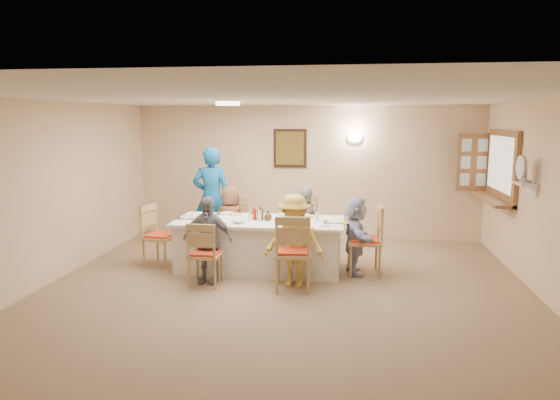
# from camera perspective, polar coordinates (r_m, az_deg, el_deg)

# --- Properties ---
(ground) EXTENTS (7.00, 7.00, 0.00)m
(ground) POSITION_cam_1_polar(r_m,az_deg,el_deg) (6.35, 0.03, -11.49)
(ground) COLOR #79654F
(room_walls) EXTENTS (7.00, 7.00, 7.00)m
(room_walls) POSITION_cam_1_polar(r_m,az_deg,el_deg) (5.98, 0.03, 2.20)
(room_walls) COLOR beige
(room_walls) RESTS_ON ground
(wall_picture) EXTENTS (0.62, 0.05, 0.72)m
(wall_picture) POSITION_cam_1_polar(r_m,az_deg,el_deg) (9.42, 1.15, 5.94)
(wall_picture) COLOR #392014
(wall_picture) RESTS_ON room_walls
(wall_sconce) EXTENTS (0.26, 0.09, 0.18)m
(wall_sconce) POSITION_cam_1_polar(r_m,az_deg,el_deg) (9.32, 8.53, 7.03)
(wall_sconce) COLOR white
(wall_sconce) RESTS_ON room_walls
(ceiling_light) EXTENTS (0.36, 0.36, 0.05)m
(ceiling_light) POSITION_cam_1_polar(r_m,az_deg,el_deg) (7.60, -5.98, 10.88)
(ceiling_light) COLOR white
(ceiling_light) RESTS_ON room_walls
(serving_hatch) EXTENTS (0.06, 1.50, 1.15)m
(serving_hatch) POSITION_cam_1_polar(r_m,az_deg,el_deg) (8.65, 24.04, 3.50)
(serving_hatch) COLOR #925C35
(serving_hatch) RESTS_ON room_walls
(hatch_sill) EXTENTS (0.30, 1.50, 0.05)m
(hatch_sill) POSITION_cam_1_polar(r_m,az_deg,el_deg) (8.68, 23.05, 0.08)
(hatch_sill) COLOR #925C35
(hatch_sill) RESTS_ON room_walls
(shutter_door) EXTENTS (0.55, 0.04, 1.00)m
(shutter_door) POSITION_cam_1_polar(r_m,az_deg,el_deg) (9.32, 21.22, 4.03)
(shutter_door) COLOR #925C35
(shutter_door) RESTS_ON room_walls
(fan_shelf) EXTENTS (0.22, 0.36, 0.03)m
(fan_shelf) POSITION_cam_1_polar(r_m,az_deg,el_deg) (7.35, 26.24, 1.67)
(fan_shelf) COLOR white
(fan_shelf) RESTS_ON room_walls
(desk_fan) EXTENTS (0.30, 0.30, 0.28)m
(desk_fan) POSITION_cam_1_polar(r_m,az_deg,el_deg) (7.33, 26.10, 2.84)
(desk_fan) COLOR #A5A5A8
(desk_fan) RESTS_ON fan_shelf
(dining_table) EXTENTS (2.50, 1.06, 0.76)m
(dining_table) POSITION_cam_1_polar(r_m,az_deg,el_deg) (7.52, -2.36, -5.14)
(dining_table) COLOR white
(dining_table) RESTS_ON ground
(chair_back_left) EXTENTS (0.49, 0.49, 0.97)m
(chair_back_left) POSITION_cam_1_polar(r_m,az_deg,el_deg) (8.37, -5.43, -2.94)
(chair_back_left) COLOR tan
(chair_back_left) RESTS_ON ground
(chair_back_right) EXTENTS (0.51, 0.51, 1.00)m
(chair_back_right) POSITION_cam_1_polar(r_m,az_deg,el_deg) (8.18, 2.79, -3.09)
(chair_back_right) COLOR tan
(chair_back_right) RESTS_ON ground
(chair_front_left) EXTENTS (0.43, 0.43, 0.90)m
(chair_front_left) POSITION_cam_1_polar(r_m,az_deg,el_deg) (6.88, -8.52, -6.01)
(chair_front_left) COLOR tan
(chair_front_left) RESTS_ON ground
(chair_front_right) EXTENTS (0.53, 0.53, 1.04)m
(chair_front_right) POSITION_cam_1_polar(r_m,az_deg,el_deg) (6.63, 1.52, -5.88)
(chair_front_right) COLOR tan
(chair_front_right) RESTS_ON ground
(chair_left_end) EXTENTS (0.54, 0.54, 0.95)m
(chair_left_end) POSITION_cam_1_polar(r_m,az_deg,el_deg) (7.91, -13.50, -3.95)
(chair_left_end) COLOR tan
(chair_left_end) RESTS_ON ground
(chair_right_end) EXTENTS (0.52, 0.52, 1.03)m
(chair_right_end) POSITION_cam_1_polar(r_m,az_deg,el_deg) (7.37, 9.61, -4.48)
(chair_right_end) COLOR tan
(chair_right_end) RESTS_ON ground
(diner_back_left) EXTENTS (0.65, 0.49, 1.17)m
(diner_back_left) POSITION_cam_1_polar(r_m,az_deg,el_deg) (8.24, -5.63, -2.43)
(diner_back_left) COLOR brown
(diner_back_left) RESTS_ON ground
(diner_back_right) EXTENTS (0.67, 0.57, 1.17)m
(diner_back_right) POSITION_cam_1_polar(r_m,az_deg,el_deg) (8.05, 2.71, -2.66)
(diner_back_right) COLOR #A1A1A8
(diner_back_right) RESTS_ON ground
(diner_front_left) EXTENTS (0.74, 0.37, 1.21)m
(diner_front_left) POSITION_cam_1_polar(r_m,az_deg,el_deg) (6.95, -8.27, -4.51)
(diner_front_left) COLOR gray
(diner_front_left) RESTS_ON ground
(diner_front_right) EXTENTS (0.94, 0.68, 1.26)m
(diner_front_right) POSITION_cam_1_polar(r_m,az_deg,el_deg) (6.72, 1.64, -4.69)
(diner_front_right) COLOR gold
(diner_front_right) RESTS_ON ground
(diner_right_end) EXTENTS (1.16, 0.65, 1.15)m
(diner_right_end) POSITION_cam_1_polar(r_m,az_deg,el_deg) (7.35, 8.61, -4.02)
(diner_right_end) COLOR #AFB4D9
(diner_right_end) RESTS_ON ground
(caregiver) EXTENTS (0.79, 0.64, 1.78)m
(caregiver) POSITION_cam_1_polar(r_m,az_deg,el_deg) (8.75, -7.81, 0.24)
(caregiver) COLOR #135FA5
(caregiver) RESTS_ON ground
(placemat_fl) EXTENTS (0.35, 0.26, 0.01)m
(placemat_fl) POSITION_cam_1_polar(r_m,az_deg,el_deg) (7.16, -7.72, -2.80)
(placemat_fl) COLOR #472B19
(placemat_fl) RESTS_ON dining_table
(plate_fl) EXTENTS (0.25, 0.25, 0.02)m
(plate_fl) POSITION_cam_1_polar(r_m,az_deg,el_deg) (7.16, -7.72, -2.72)
(plate_fl) COLOR white
(plate_fl) RESTS_ON dining_table
(napkin_fl) EXTENTS (0.13, 0.13, 0.01)m
(napkin_fl) POSITION_cam_1_polar(r_m,az_deg,el_deg) (7.07, -6.42, -2.88)
(napkin_fl) COLOR yellow
(napkin_fl) RESTS_ON dining_table
(placemat_fr) EXTENTS (0.33, 0.25, 0.01)m
(placemat_fr) POSITION_cam_1_polar(r_m,az_deg,el_deg) (6.94, 1.88, -3.11)
(placemat_fr) COLOR #472B19
(placemat_fr) RESTS_ON dining_table
(plate_fr) EXTENTS (0.25, 0.25, 0.02)m
(plate_fr) POSITION_cam_1_polar(r_m,az_deg,el_deg) (6.94, 1.88, -3.03)
(plate_fr) COLOR white
(plate_fr) RESTS_ON dining_table
(napkin_fr) EXTENTS (0.14, 0.14, 0.01)m
(napkin_fr) POSITION_cam_1_polar(r_m,az_deg,el_deg) (6.87, 3.33, -3.19)
(napkin_fr) COLOR yellow
(napkin_fr) RESTS_ON dining_table
(placemat_bl) EXTENTS (0.33, 0.25, 0.01)m
(placemat_bl) POSITION_cam_1_polar(r_m,az_deg,el_deg) (7.96, -6.09, -1.55)
(placemat_bl) COLOR #472B19
(placemat_bl) RESTS_ON dining_table
(plate_bl) EXTENTS (0.23, 0.23, 0.01)m
(plate_bl) POSITION_cam_1_polar(r_m,az_deg,el_deg) (7.96, -6.09, -1.48)
(plate_bl) COLOR white
(plate_bl) RESTS_ON dining_table
(napkin_bl) EXTENTS (0.15, 0.15, 0.01)m
(napkin_bl) POSITION_cam_1_polar(r_m,az_deg,el_deg) (7.87, -4.91, -1.60)
(napkin_bl) COLOR yellow
(napkin_bl) RESTS_ON dining_table
(placemat_br) EXTENTS (0.38, 0.28, 0.01)m
(placemat_br) POSITION_cam_1_polar(r_m,az_deg,el_deg) (7.76, 2.55, -1.79)
(placemat_br) COLOR #472B19
(placemat_br) RESTS_ON dining_table
(plate_br) EXTENTS (0.25, 0.25, 0.02)m
(plate_br) POSITION_cam_1_polar(r_m,az_deg,el_deg) (7.75, 2.55, -1.71)
(plate_br) COLOR white
(plate_br) RESTS_ON dining_table
(napkin_br) EXTENTS (0.15, 0.15, 0.01)m
(napkin_br) POSITION_cam_1_polar(r_m,az_deg,el_deg) (7.69, 3.85, -1.84)
(napkin_br) COLOR yellow
(napkin_br) RESTS_ON dining_table
(placemat_le) EXTENTS (0.34, 0.26, 0.01)m
(placemat_le) POSITION_cam_1_polar(r_m,az_deg,el_deg) (7.70, -10.46, -2.02)
(placemat_le) COLOR #472B19
(placemat_le) RESTS_ON dining_table
(plate_le) EXTENTS (0.25, 0.25, 0.02)m
(plate_le) POSITION_cam_1_polar(r_m,az_deg,el_deg) (7.70, -10.46, -1.94)
(plate_le) COLOR white
(plate_le) RESTS_ON dining_table
(napkin_le) EXTENTS (0.13, 0.13, 0.01)m
(napkin_le) POSITION_cam_1_polar(r_m,az_deg,el_deg) (7.60, -9.29, -2.08)
(napkin_le) COLOR yellow
(napkin_le) RESTS_ON dining_table
(placemat_re) EXTENTS (0.33, 0.24, 0.01)m
(placemat_re) POSITION_cam_1_polar(r_m,az_deg,el_deg) (7.31, 6.29, -2.52)
(placemat_re) COLOR #472B19
(placemat_re) RESTS_ON dining_table
(plate_re) EXTENTS (0.26, 0.26, 0.02)m
(plate_re) POSITION_cam_1_polar(r_m,az_deg,el_deg) (7.31, 6.29, -2.44)
(plate_re) COLOR white
(plate_re) RESTS_ON dining_table
(napkin_re) EXTENTS (0.15, 0.15, 0.01)m
(napkin_re) POSITION_cam_1_polar(r_m,az_deg,el_deg) (7.26, 7.70, -2.57)
(napkin_re) COLOR yellow
(napkin_re) RESTS_ON dining_table
(teacup_a) EXTENTS (0.16, 0.16, 0.08)m
(teacup_a) POSITION_cam_1_polar(r_m,az_deg,el_deg) (7.31, -8.99, -2.29)
(teacup_a) COLOR white
(teacup_a) RESTS_ON dining_table
(teacup_b) EXTENTS (0.15, 0.15, 0.09)m
(teacup_b) POSITION_cam_1_polar(r_m,az_deg,el_deg) (7.84, 0.89, -1.33)
(teacup_b) COLOR white
(teacup_b) RESTS_ON dining_table
(bowl_a) EXTENTS (0.33, 0.33, 0.05)m
(bowl_a) POSITION_cam_1_polar(r_m,az_deg,el_deg) (7.23, -4.75, -2.45)
(bowl_a) COLOR white
(bowl_a) RESTS_ON dining_table
(bowl_b) EXTENTS (0.31, 0.31, 0.05)m
(bowl_b) POSITION_cam_1_polar(r_m,az_deg,el_deg) (7.62, 0.44, -1.79)
(bowl_b) COLOR white
(bowl_b) RESTS_ON dining_table
(condiment_ketchup) EXTENTS (0.09, 0.09, 0.21)m
(condiment_ketchup) POSITION_cam_1_polar(r_m,az_deg,el_deg) (7.44, -2.97, -1.48)
(condiment_ketchup) COLOR #B1200F
(condiment_ketchup) RESTS_ON dining_table
(condiment_brown) EXTENTS (0.11, 0.12, 0.21)m
(condiment_brown) POSITION_cam_1_polar(r_m,az_deg,el_deg) (7.44, -2.25, -1.48)
(condiment_brown) COLOR #412C11
(condiment_brown) RESTS_ON dining_table
(condiment_malt) EXTENTS (0.15, 0.15, 0.15)m
(condiment_malt) POSITION_cam_1_polar(r_m,az_deg,el_deg) (7.39, -1.38, -1.77)
(condiment_malt) COLOR #412C11
(condiment_malt) RESTS_ON dining_table
(drinking_glass) EXTENTS (0.06, 0.06, 0.10)m
(drinking_glass) POSITION_cam_1_polar(r_m,az_deg,el_deg) (7.49, -3.44, -1.77)
(drinking_glass) COLOR silver
(drinking_glass) RESTS_ON dining_table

